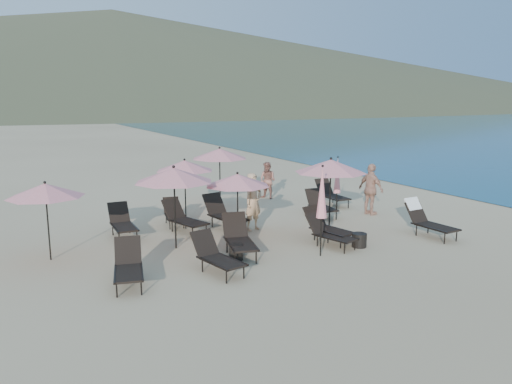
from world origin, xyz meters
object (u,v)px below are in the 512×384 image
lounger_8 (173,213)px  lounger_9 (224,213)px  lounger_3 (329,232)px  beachgoer_c (371,189)px  lounger_5 (427,219)px  beachgoer_a (253,202)px  lounger_0 (128,265)px  lounger_2 (239,238)px  umbrella_open_3 (185,166)px  umbrella_open_4 (220,154)px  umbrella_open_0 (174,175)px  umbrella_open_1 (237,180)px  lounger_7 (184,218)px  umbrella_open_2 (331,166)px  lounger_10 (320,204)px  umbrella_closed_0 (322,193)px  side_table_1 (359,240)px  side_table_0 (236,252)px  lounger_6 (122,222)px  lounger_11 (331,194)px  lounger_4 (327,226)px  umbrella_closed_1 (337,176)px  lounger_1 (216,255)px  beachgoer_b (268,181)px  umbrella_open_5 (45,190)px

lounger_8 → lounger_9: size_ratio=0.80×
lounger_3 → beachgoer_c: 4.61m
lounger_5 → beachgoer_a: beachgoer_a is taller
lounger_0 → lounger_2: (3.24, 0.76, 0.04)m
lounger_8 → umbrella_open_3: umbrella_open_3 is taller
umbrella_open_4 → umbrella_open_0: bearing=-126.5°
lounger_8 → umbrella_open_1: (1.07, -2.90, 1.50)m
lounger_7 → umbrella_open_2: umbrella_open_2 is taller
lounger_10 → umbrella_closed_0: 4.97m
lounger_5 → lounger_7: bearing=145.8°
umbrella_open_1 → side_table_1: (2.88, -2.21, -1.68)m
side_table_0 → beachgoer_c: (6.72, 2.45, 0.75)m
lounger_6 → umbrella_open_1: 3.96m
lounger_9 → umbrella_open_2: bearing=-49.2°
lounger_11 → side_table_1: bearing=-116.0°
lounger_4 → lounger_8: 5.41m
umbrella_open_2 → lounger_9: bearing=140.4°
umbrella_closed_1 → beachgoer_c: umbrella_closed_1 is taller
umbrella_closed_1 → lounger_0: bearing=-160.8°
lounger_1 → lounger_5: (7.23, 0.02, 0.09)m
lounger_1 → umbrella_open_0: 2.97m
lounger_1 → lounger_2: bearing=30.8°
lounger_11 → beachgoer_c: beachgoer_c is taller
umbrella_open_3 → lounger_1: bearing=-102.1°
lounger_7 → umbrella_open_0: size_ratio=0.76×
lounger_10 → umbrella_open_0: umbrella_open_0 is taller
lounger_3 → umbrella_closed_1: size_ratio=0.74×
lounger_8 → side_table_1: lounger_8 is taller
lounger_5 → umbrella_open_4: bearing=116.6°
lounger_5 → lounger_0: bearing=175.5°
umbrella_open_2 → beachgoer_c: 3.46m
lounger_4 → lounger_10: lounger_4 is taller
umbrella_open_1 → lounger_2: bearing=-114.4°
lounger_3 → umbrella_open_3: size_ratio=0.76×
lounger_2 → beachgoer_a: (1.58, 2.17, 0.46)m
lounger_0 → umbrella_open_4: size_ratio=0.74×
lounger_4 → lounger_6: (-5.41, 3.40, 0.00)m
lounger_0 → umbrella_open_1: bearing=41.1°
lounger_10 → side_table_1: (-1.24, -3.76, -0.23)m
lounger_3 → lounger_10: lounger_10 is taller
umbrella_open_1 → umbrella_closed_1: 4.39m
lounger_0 → lounger_10: bearing=37.5°
umbrella_open_0 → beachgoer_b: (5.86, 5.08, -1.36)m
umbrella_open_1 → umbrella_open_3: (-0.48, 3.31, 0.06)m
lounger_10 → lounger_9: bearing=-174.5°
lounger_6 → lounger_0: bearing=-99.4°
lounger_2 → beachgoer_c: bearing=32.1°
lounger_10 → side_table_0: (-4.95, -3.15, -0.22)m
umbrella_open_0 → lounger_11: bearing=20.1°
lounger_6 → umbrella_open_5: 3.06m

